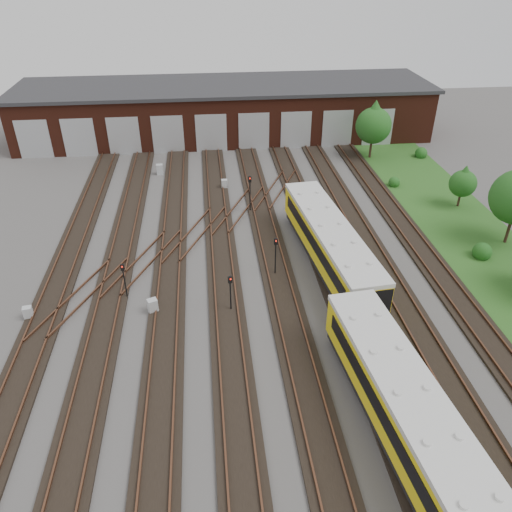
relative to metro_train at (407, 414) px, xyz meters
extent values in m
plane|color=#454240|center=(-6.00, 7.83, -1.99)|extent=(120.00, 120.00, 0.00)
cube|color=black|center=(-20.00, 7.83, -1.90)|extent=(2.40, 70.00, 0.18)
cube|color=brown|center=(-20.72, 7.83, -1.73)|extent=(0.10, 70.00, 0.15)
cube|color=brown|center=(-19.28, 7.83, -1.73)|extent=(0.10, 70.00, 0.15)
cube|color=black|center=(-16.00, 7.83, -1.90)|extent=(2.40, 70.00, 0.18)
cube|color=brown|center=(-16.72, 7.83, -1.73)|extent=(0.10, 70.00, 0.15)
cube|color=brown|center=(-15.28, 7.83, -1.73)|extent=(0.10, 70.00, 0.15)
cube|color=black|center=(-12.00, 7.83, -1.90)|extent=(2.40, 70.00, 0.18)
cube|color=brown|center=(-12.72, 7.83, -1.73)|extent=(0.10, 70.00, 0.15)
cube|color=brown|center=(-11.28, 7.83, -1.73)|extent=(0.10, 70.00, 0.15)
cube|color=black|center=(-8.00, 7.83, -1.90)|extent=(2.40, 70.00, 0.18)
cube|color=brown|center=(-8.72, 7.83, -1.73)|extent=(0.10, 70.00, 0.15)
cube|color=brown|center=(-7.28, 7.83, -1.73)|extent=(0.10, 70.00, 0.15)
cube|color=black|center=(-4.00, 7.83, -1.90)|extent=(2.40, 70.00, 0.18)
cube|color=brown|center=(-4.72, 7.83, -1.73)|extent=(0.10, 70.00, 0.15)
cube|color=brown|center=(-3.28, 7.83, -1.73)|extent=(0.10, 70.00, 0.15)
cube|color=black|center=(0.00, 7.83, -1.90)|extent=(2.40, 70.00, 0.18)
cube|color=brown|center=(-0.72, 7.83, -1.73)|extent=(0.10, 70.00, 0.15)
cube|color=brown|center=(0.72, 7.83, -1.73)|extent=(0.10, 70.00, 0.15)
cube|color=black|center=(4.00, 7.83, -1.90)|extent=(2.40, 70.00, 0.18)
cube|color=brown|center=(3.28, 7.83, -1.73)|extent=(0.10, 70.00, 0.15)
cube|color=brown|center=(4.72, 7.83, -1.73)|extent=(0.10, 70.00, 0.15)
cube|color=black|center=(8.00, 7.83, -1.90)|extent=(2.40, 70.00, 0.18)
cube|color=brown|center=(7.28, 7.83, -1.73)|extent=(0.10, 70.00, 0.15)
cube|color=brown|center=(8.72, 7.83, -1.73)|extent=(0.10, 70.00, 0.15)
cube|color=brown|center=(-14.00, 17.83, -1.73)|extent=(5.40, 9.62, 0.15)
cube|color=brown|center=(-10.00, 21.83, -1.73)|extent=(5.40, 9.62, 0.15)
cube|color=brown|center=(-6.00, 25.83, -1.73)|extent=(5.40, 9.62, 0.15)
cube|color=brown|center=(-18.00, 13.83, -1.73)|extent=(5.40, 9.62, 0.15)
cube|color=brown|center=(-2.00, 29.83, -1.73)|extent=(5.40, 9.62, 0.15)
cube|color=#4B1E12|center=(-6.00, 47.83, 1.01)|extent=(50.00, 12.00, 6.00)
cube|color=#2C2C2E|center=(-6.00, 47.83, 4.16)|extent=(51.00, 12.50, 0.40)
cube|color=#A9ACAF|center=(-28.00, 41.81, 0.21)|extent=(3.60, 0.12, 4.40)
cube|color=#A9ACAF|center=(-23.00, 41.81, 0.21)|extent=(3.60, 0.12, 4.40)
cube|color=#A9ACAF|center=(-18.00, 41.81, 0.21)|extent=(3.60, 0.12, 4.40)
cube|color=#A9ACAF|center=(-13.00, 41.81, 0.21)|extent=(3.60, 0.12, 4.40)
cube|color=#A9ACAF|center=(-8.00, 41.81, 0.21)|extent=(3.60, 0.12, 4.40)
cube|color=#A9ACAF|center=(-3.00, 41.81, 0.21)|extent=(3.60, 0.12, 4.40)
cube|color=#A9ACAF|center=(2.00, 41.81, 0.21)|extent=(3.60, 0.12, 4.40)
cube|color=#A9ACAF|center=(7.00, 41.81, 0.21)|extent=(3.60, 0.12, 4.40)
cube|color=#A9ACAF|center=(12.00, 41.81, 0.21)|extent=(3.60, 0.12, 4.40)
cube|color=#25511B|center=(13.00, 17.83, -1.96)|extent=(8.00, 55.00, 0.05)
cube|color=black|center=(0.00, 0.00, -1.35)|extent=(3.93, 15.84, 0.63)
cube|color=yellow|center=(0.00, 0.00, 0.12)|extent=(4.24, 15.87, 2.30)
cube|color=silver|center=(0.00, 0.00, 1.42)|extent=(4.35, 15.88, 0.31)
cube|color=black|center=(-1.37, -0.14, 0.38)|extent=(1.41, 13.74, 0.89)
cube|color=black|center=(1.37, 0.14, 0.38)|extent=(1.41, 13.74, 0.89)
cube|color=black|center=(0.00, 16.00, -1.35)|extent=(3.93, 15.84, 0.63)
cube|color=yellow|center=(0.00, 16.00, 0.12)|extent=(4.24, 15.87, 2.30)
cube|color=silver|center=(0.00, 16.00, 1.42)|extent=(4.35, 15.88, 0.31)
cube|color=black|center=(-1.37, 15.86, 0.38)|extent=(1.41, 13.74, 0.89)
cube|color=black|center=(1.37, 16.14, 0.38)|extent=(1.41, 13.74, 0.89)
cylinder|color=black|center=(-14.82, 13.46, -0.81)|extent=(0.09, 0.09, 2.35)
cube|color=black|center=(-14.82, 13.46, 0.60)|extent=(0.24, 0.15, 0.47)
sphere|color=red|center=(-14.82, 13.37, 0.69)|extent=(0.11, 0.11, 0.11)
cylinder|color=black|center=(-4.18, 15.23, -0.67)|extent=(0.10, 0.10, 2.64)
cube|color=black|center=(-4.18, 15.23, 0.89)|extent=(0.25, 0.16, 0.48)
sphere|color=red|center=(-4.18, 15.14, 0.99)|extent=(0.12, 0.12, 0.12)
cylinder|color=black|center=(-5.03, 25.71, -0.51)|extent=(0.11, 0.11, 2.95)
cube|color=black|center=(-5.03, 25.71, 1.24)|extent=(0.29, 0.18, 0.55)
sphere|color=red|center=(-5.03, 25.60, 1.35)|extent=(0.13, 0.13, 0.13)
cylinder|color=black|center=(-7.73, 11.31, -0.84)|extent=(0.10, 0.10, 2.30)
cube|color=black|center=(-7.73, 11.31, 0.55)|extent=(0.28, 0.22, 0.49)
sphere|color=red|center=(-7.73, 11.21, 0.65)|extent=(0.12, 0.12, 0.12)
cube|color=#B8BBBD|center=(-21.00, 11.88, -1.52)|extent=(0.63, 0.55, 0.93)
cube|color=#B8BBBD|center=(-13.75, 35.44, -1.44)|extent=(0.69, 0.58, 1.11)
cube|color=#B8BBBD|center=(-12.91, 11.68, -1.46)|extent=(0.78, 0.72, 1.05)
cube|color=#B8BBBD|center=(-7.10, 31.00, -1.50)|extent=(0.59, 0.50, 0.98)
cube|color=#B8BBBD|center=(-0.88, 25.70, -1.53)|extent=(0.58, 0.49, 0.92)
cylinder|color=#342017|center=(10.00, 37.82, -0.97)|extent=(0.27, 0.27, 2.04)
sphere|color=#174E16|center=(10.00, 37.82, 1.76)|extent=(3.97, 3.97, 3.97)
cone|color=#174E16|center=(10.00, 37.82, 3.18)|extent=(3.41, 3.41, 2.84)
cylinder|color=#342017|center=(14.48, 24.69, -1.35)|extent=(0.21, 0.21, 1.27)
sphere|color=#174E16|center=(14.48, 24.69, 0.34)|extent=(2.47, 2.47, 2.47)
cone|color=#174E16|center=(14.48, 24.69, 1.22)|extent=(2.12, 2.12, 1.76)
cylinder|color=#342017|center=(15.38, 17.89, -0.87)|extent=(0.24, 0.24, 2.25)
sphere|color=#174E16|center=(12.29, 15.91, -1.25)|extent=(1.48, 1.48, 1.48)
sphere|color=#174E16|center=(10.07, 29.81, -1.42)|extent=(1.14, 1.14, 1.14)
sphere|color=#174E16|center=(15.90, 37.28, -1.30)|extent=(1.38, 1.38, 1.38)
camera|label=1|loc=(-8.88, -15.20, 19.05)|focal=35.00mm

